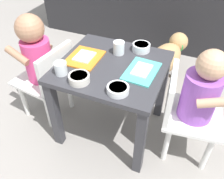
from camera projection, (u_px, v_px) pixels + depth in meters
The scene contains 12 objects.
ground_plane at pixel (112, 126), 1.46m from camera, with size 7.00×7.00×0.00m, color gray.
dining_table at pixel (112, 79), 1.22m from camera, with size 0.53×0.49×0.46m.
seated_child_left at pixel (39, 58), 1.29m from camera, with size 0.31×0.31×0.66m.
seated_child_right at pixel (197, 96), 1.08m from camera, with size 0.31×0.31×0.63m.
dog at pixel (167, 56), 1.69m from camera, with size 0.27×0.47×0.32m.
food_tray_left at pixel (85, 57), 1.20m from camera, with size 0.16×0.19×0.02m.
food_tray_right at pixel (142, 71), 1.11m from camera, with size 0.15×0.21×0.02m.
water_cup_left at pixel (119, 48), 1.22m from camera, with size 0.06×0.06×0.07m.
water_cup_right at pixel (61, 69), 1.09m from camera, with size 0.06×0.06×0.06m.
cereal_bowl_right_side at pixel (118, 89), 0.99m from camera, with size 0.10×0.10×0.03m.
veggie_bowl_far at pixel (141, 47), 1.25m from camera, with size 0.09×0.09×0.04m.
cereal_bowl_left_side at pixel (79, 78), 1.05m from camera, with size 0.10×0.10×0.04m.
Camera 1 is at (0.37, -0.89, 1.12)m, focal length 37.65 mm.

